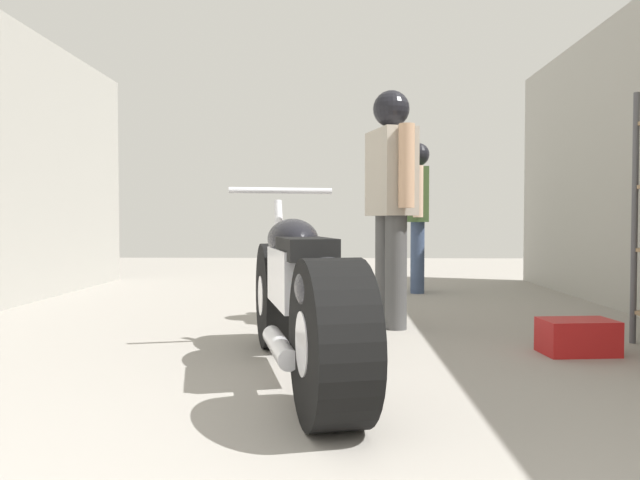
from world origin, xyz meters
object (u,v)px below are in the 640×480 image
object	(u,v)px
mechanic_in_blue	(391,186)
mechanic_with_helmet	(418,203)
red_toolbox	(578,337)
motorcycle_maroon_cruiser	(300,297)

from	to	relation	value
mechanic_in_blue	mechanic_with_helmet	world-z (taller)	mechanic_in_blue
red_toolbox	mechanic_with_helmet	bearing A→B (deg)	100.11
mechanic_in_blue	motorcycle_maroon_cruiser	bearing A→B (deg)	-111.24
mechanic_in_blue	mechanic_with_helmet	size ratio (longest dim) A/B	1.06
motorcycle_maroon_cruiser	mechanic_with_helmet	size ratio (longest dim) A/B	1.29
mechanic_in_blue	mechanic_with_helmet	distance (m)	2.27
red_toolbox	mechanic_in_blue	bearing A→B (deg)	139.30
mechanic_in_blue	red_toolbox	size ratio (longest dim) A/B	4.19
motorcycle_maroon_cruiser	red_toolbox	bearing A→B (deg)	20.79
motorcycle_maroon_cruiser	mechanic_in_blue	xyz separation A→B (m)	(0.60, 1.54, 0.66)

